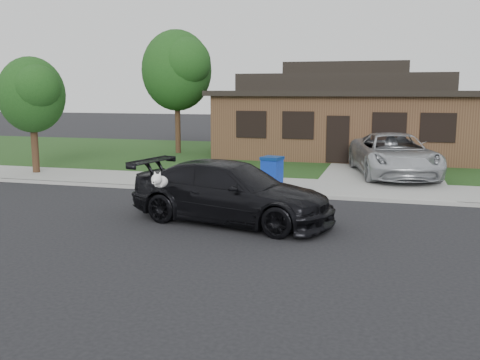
# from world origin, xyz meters

# --- Properties ---
(ground) EXTENTS (120.00, 120.00, 0.00)m
(ground) POSITION_xyz_m (0.00, 0.00, 0.00)
(ground) COLOR black
(ground) RESTS_ON ground
(sidewalk) EXTENTS (60.00, 3.00, 0.12)m
(sidewalk) POSITION_xyz_m (0.00, 5.00, 0.06)
(sidewalk) COLOR gray
(sidewalk) RESTS_ON ground
(curb) EXTENTS (60.00, 0.12, 0.12)m
(curb) POSITION_xyz_m (0.00, 3.50, 0.06)
(curb) COLOR gray
(curb) RESTS_ON ground
(lawn) EXTENTS (60.00, 13.00, 0.13)m
(lawn) POSITION_xyz_m (0.00, 13.00, 0.07)
(lawn) COLOR #193814
(lawn) RESTS_ON ground
(driveway) EXTENTS (4.50, 13.00, 0.14)m
(driveway) POSITION_xyz_m (6.00, 10.00, 0.07)
(driveway) COLOR gray
(driveway) RESTS_ON ground
(sedan) EXTENTS (5.75, 3.25, 1.57)m
(sedan) POSITION_xyz_m (2.34, -0.16, 0.79)
(sedan) COLOR black
(sedan) RESTS_ON ground
(minivan) EXTENTS (3.90, 6.28, 1.62)m
(minivan) POSITION_xyz_m (6.41, 8.09, 0.95)
(minivan) COLOR #B5B9BD
(minivan) RESTS_ON driveway
(recycling_bin) EXTENTS (0.77, 0.77, 1.06)m
(recycling_bin) POSITION_xyz_m (2.44, 4.36, 0.66)
(recycling_bin) COLOR #0E2E9F
(recycling_bin) RESTS_ON sidewalk
(house) EXTENTS (12.60, 8.60, 4.65)m
(house) POSITION_xyz_m (4.00, 15.00, 2.13)
(house) COLOR #422B1C
(house) RESTS_ON ground
(tree_0) EXTENTS (3.78, 3.60, 6.34)m
(tree_0) POSITION_xyz_m (-4.34, 12.88, 4.48)
(tree_0) COLOR #332114
(tree_0) RESTS_ON ground
(tree_2) EXTENTS (2.73, 2.60, 4.59)m
(tree_2) POSITION_xyz_m (-7.38, 5.11, 3.27)
(tree_2) COLOR #332114
(tree_2) RESTS_ON ground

